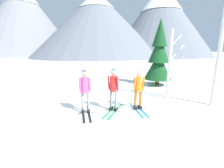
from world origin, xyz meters
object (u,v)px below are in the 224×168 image
object	(u,v)px
skier_in_orange	(138,87)
birch_tree_slender	(170,64)
pine_tree_near	(159,56)
skier_in_pink	(85,89)
birch_tree_tall	(219,53)
skier_in_red	(114,87)

from	to	relation	value
skier_in_orange	birch_tree_slender	bearing A→B (deg)	33.78
pine_tree_near	birch_tree_slender	bearing A→B (deg)	-101.79
skier_in_pink	birch_tree_slender	distance (m)	4.43
skier_in_pink	skier_in_orange	size ratio (longest dim) A/B	1.03
pine_tree_near	birch_tree_tall	distance (m)	4.29
skier_in_pink	pine_tree_near	distance (m)	6.64
birch_tree_tall	skier_in_pink	bearing A→B (deg)	-176.51
skier_in_pink	skier_in_orange	world-z (taller)	skier_in_pink
skier_in_orange	birch_tree_slender	size ratio (longest dim) A/B	0.49
pine_tree_near	birch_tree_slender	world-z (taller)	pine_tree_near
skier_in_red	skier_in_orange	world-z (taller)	skier_in_red
skier_in_pink	pine_tree_near	xyz separation A→B (m)	(4.73, 4.52, 1.10)
birch_tree_tall	birch_tree_slender	distance (m)	2.03
pine_tree_near	skier_in_red	bearing A→B (deg)	-129.23
skier_in_red	birch_tree_tall	distance (m)	4.76
skier_in_orange	birch_tree_slender	xyz separation A→B (m)	(1.91, 1.28, 0.85)
skier_in_red	birch_tree_slender	xyz separation A→B (m)	(2.96, 1.35, 0.80)
birch_tree_slender	skier_in_orange	bearing A→B (deg)	-146.22
birch_tree_slender	skier_in_red	bearing A→B (deg)	-155.49
skier_in_pink	pine_tree_near	world-z (taller)	pine_tree_near
skier_in_orange	pine_tree_near	bearing A→B (deg)	59.51
skier_in_pink	skier_in_red	distance (m)	1.15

